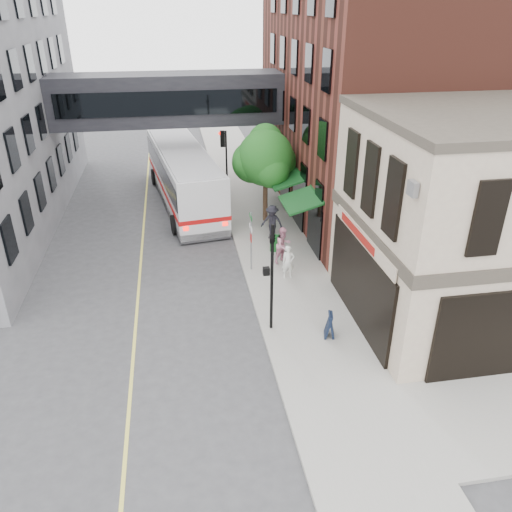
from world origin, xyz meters
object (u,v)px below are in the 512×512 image
object	(u,v)px
pedestrian_c	(272,222)
newspaper_box	(275,243)
sandwich_board	(330,325)
bus	(183,174)
pedestrian_b	(283,245)
pedestrian_a	(288,262)

from	to	relation	value
pedestrian_c	newspaper_box	distance (m)	1.63
pedestrian_c	sandwich_board	bearing A→B (deg)	-57.97
bus	sandwich_board	world-z (taller)	bus
pedestrian_b	pedestrian_c	size ratio (longest dim) A/B	0.96
pedestrian_a	pedestrian_b	world-z (taller)	pedestrian_b
bus	pedestrian_b	bearing A→B (deg)	-64.89
pedestrian_b	pedestrian_c	xyz separation A→B (m)	(0.00, 2.86, 0.04)
pedestrian_b	newspaper_box	distance (m)	1.43
pedestrian_b	pedestrian_a	bearing A→B (deg)	-123.73
pedestrian_b	newspaper_box	bearing A→B (deg)	66.62
newspaper_box	sandwich_board	bearing A→B (deg)	-62.35
pedestrian_a	pedestrian_b	distance (m)	1.59
newspaper_box	sandwich_board	world-z (taller)	sandwich_board
pedestrian_a	pedestrian_b	size ratio (longest dim) A/B	0.87
pedestrian_a	pedestrian_c	world-z (taller)	pedestrian_c
bus	pedestrian_b	distance (m)	10.65
pedestrian_b	newspaper_box	xyz separation A→B (m)	(-0.15, 1.33, -0.50)
pedestrian_c	newspaper_box	xyz separation A→B (m)	(-0.15, -1.53, -0.54)
bus	pedestrian_a	xyz separation A→B (m)	(4.40, -11.19, -1.02)
bus	newspaper_box	size ratio (longest dim) A/B	15.73
pedestrian_a	sandwich_board	xyz separation A→B (m)	(0.55, -4.83, -0.31)
newspaper_box	sandwich_board	xyz separation A→B (m)	(0.60, -7.74, 0.08)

